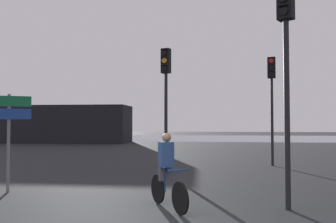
% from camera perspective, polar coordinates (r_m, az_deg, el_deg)
% --- Properties ---
extents(water_strip, '(80.00, 16.00, 0.01)m').
position_cam_1_polar(water_strip, '(39.26, 3.47, -4.61)').
color(water_strip, slate).
rests_on(water_strip, ground).
extents(distant_building, '(14.31, 4.00, 3.38)m').
position_cam_1_polar(distant_building, '(32.27, -19.51, -2.08)').
color(distant_building, black).
rests_on(distant_building, ground).
extents(traffic_light_near_right, '(0.40, 0.42, 4.96)m').
position_cam_1_polar(traffic_light_near_right, '(7.58, 19.88, 10.15)').
color(traffic_light_near_right, black).
rests_on(traffic_light_near_right, ground).
extents(traffic_light_center, '(0.38, 0.40, 4.55)m').
position_cam_1_polar(traffic_light_center, '(11.96, -0.38, 4.36)').
color(traffic_light_center, black).
rests_on(traffic_light_center, ground).
extents(traffic_light_far_right, '(0.38, 0.40, 4.65)m').
position_cam_1_polar(traffic_light_far_right, '(14.74, 17.61, 3.53)').
color(traffic_light_far_right, black).
rests_on(traffic_light_far_right, ground).
extents(direction_sign_post, '(0.99, 0.53, 2.60)m').
position_cam_1_polar(direction_sign_post, '(9.64, -26.00, -2.02)').
color(direction_sign_post, slate).
rests_on(direction_sign_post, ground).
extents(cyclist, '(0.95, 1.46, 1.62)m').
position_cam_1_polar(cyclist, '(7.18, -0.21, -10.12)').
color(cyclist, black).
rests_on(cyclist, ground).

